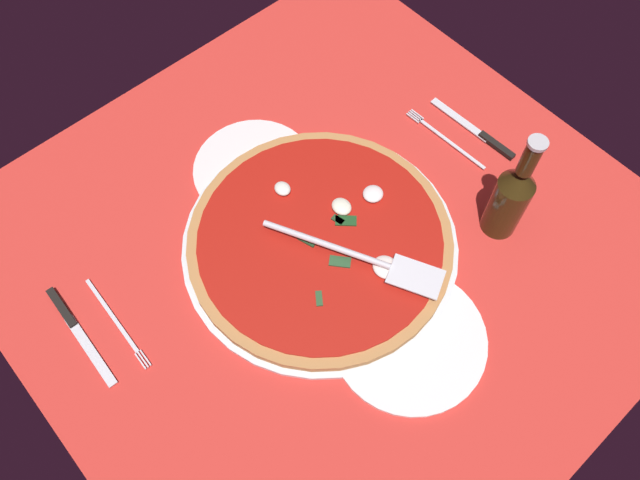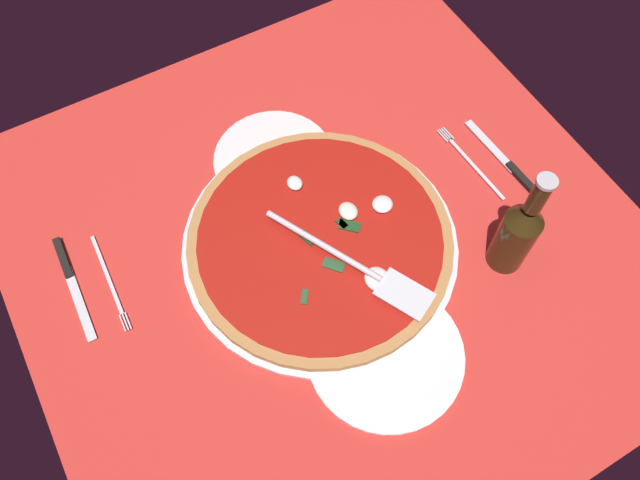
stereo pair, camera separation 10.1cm
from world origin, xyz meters
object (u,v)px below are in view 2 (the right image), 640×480
at_px(pizza, 321,240).
at_px(place_setting_far, 490,165).
at_px(pizza_server, 353,263).
at_px(dinner_plate_left, 275,159).
at_px(beer_bottle, 518,232).
at_px(place_setting_near, 90,281).
at_px(dinner_plate_right, 385,355).

height_order(pizza, place_setting_far, pizza).
relative_size(pizza, pizza_server, 1.56).
xyz_separation_m(dinner_plate_left, pizza_server, (0.26, 0.00, 0.04)).
relative_size(pizza_server, beer_bottle, 1.21).
height_order(pizza_server, place_setting_near, pizza_server).
bearing_deg(pizza, dinner_plate_left, 175.47).
distance_m(dinner_plate_left, pizza, 0.19).
bearing_deg(beer_bottle, dinner_plate_right, -80.41).
bearing_deg(place_setting_near, place_setting_far, 81.53).
distance_m(dinner_plate_left, dinner_plate_right, 0.40).
relative_size(pizza, beer_bottle, 1.88).
xyz_separation_m(dinner_plate_right, place_setting_far, (-0.20, 0.34, -0.00)).
xyz_separation_m(dinner_plate_right, place_setting_near, (-0.33, -0.34, -0.00)).
height_order(pizza, beer_bottle, beer_bottle).
distance_m(dinner_plate_right, beer_bottle, 0.27).
height_order(pizza, pizza_server, pizza_server).
relative_size(dinner_plate_right, pizza_server, 0.85).
xyz_separation_m(dinner_plate_left, dinner_plate_right, (0.40, -0.02, 0.00)).
bearing_deg(dinner_plate_right, beer_bottle, 99.59).
relative_size(pizza_server, place_setting_near, 1.34).
bearing_deg(beer_bottle, place_setting_near, -116.00).
xyz_separation_m(pizza, beer_bottle, (0.17, 0.24, 0.07)).
distance_m(place_setting_near, beer_bottle, 0.67).
height_order(place_setting_near, beer_bottle, beer_bottle).
bearing_deg(pizza, place_setting_near, -109.44).
distance_m(pizza, place_setting_near, 0.37).
xyz_separation_m(dinner_plate_right, pizza_server, (-0.14, 0.02, 0.04)).
height_order(dinner_plate_left, pizza_server, pizza_server).
bearing_deg(dinner_plate_left, place_setting_far, 58.60).
bearing_deg(place_setting_near, beer_bottle, 66.41).
bearing_deg(beer_bottle, place_setting_far, 149.88).
bearing_deg(pizza, place_setting_far, 88.58).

